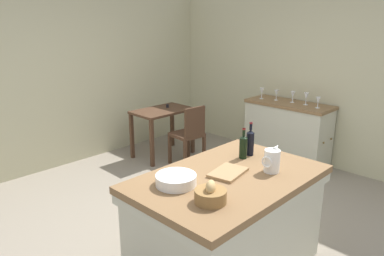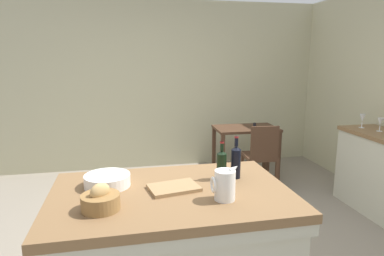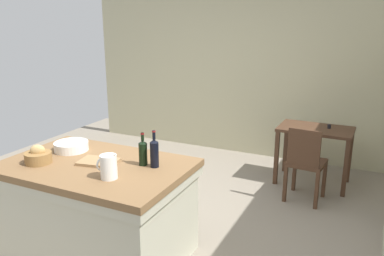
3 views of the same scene
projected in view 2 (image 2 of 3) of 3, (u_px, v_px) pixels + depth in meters
The scene contains 13 objects.
ground_plane at pixel (194, 249), 3.16m from camera, with size 6.76×6.76×0.00m, color gray.
wall_back at pixel (160, 86), 5.38m from camera, with size 5.32×0.12×2.60m, color #B7B28E.
island_table at pixel (172, 246), 2.34m from camera, with size 1.58×1.03×0.88m.
writing_desk at pixel (246, 135), 4.98m from camera, with size 0.91×0.58×0.80m.
wooden_chair at pixel (261, 155), 4.44m from camera, with size 0.44×0.44×0.90m.
pitcher at pixel (225, 185), 2.10m from camera, with size 0.17×0.13×0.23m.
wash_bowl at pixel (107, 180), 2.34m from camera, with size 0.31×0.31×0.08m, color white.
bread_basket at pixel (100, 201), 1.97m from camera, with size 0.22×0.22×0.16m.
cutting_board at pixel (174, 188), 2.28m from camera, with size 0.33×0.22×0.02m, color #99754C.
wine_bottle_dark at pixel (236, 161), 2.48m from camera, with size 0.07×0.07×0.32m.
wine_bottle_amber at pixel (222, 164), 2.46m from camera, with size 0.07×0.07×0.28m.
wine_glass_right at pixel (380, 122), 3.86m from camera, with size 0.07×0.07×0.15m.
wine_glass_far_right at pixel (362, 118), 4.05m from camera, with size 0.07×0.07×0.17m.
Camera 2 is at (-0.60, -2.80, 1.76)m, focal length 31.82 mm.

